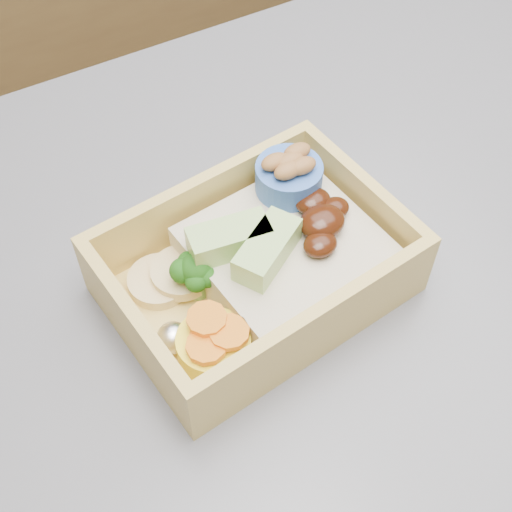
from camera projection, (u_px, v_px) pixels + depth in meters
bento_box at (262, 261)px, 0.49m from camera, size 0.21×0.16×0.07m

